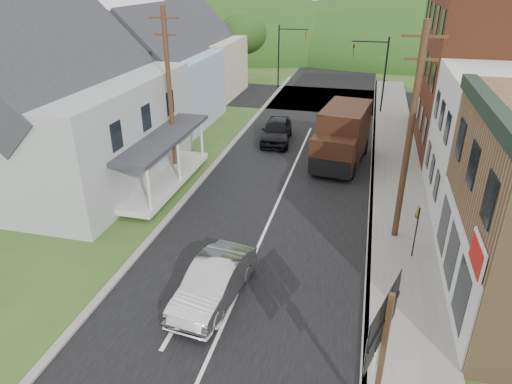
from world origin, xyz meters
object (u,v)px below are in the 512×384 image
Objects in this scene: warning_sign at (417,224)px; dark_sedan at (277,131)px; route_sign_cluster at (382,342)px; silver_sedan at (214,283)px; delivery_van at (342,136)px.

dark_sedan is at bearing 145.31° from warning_sign.
route_sign_cluster is at bearing -77.60° from dark_sedan.
dark_sedan is at bearing 100.61° from silver_sedan.
warning_sign is (1.46, 8.02, -1.11)m from route_sign_cluster.
delivery_van reaches higher than silver_sedan.
warning_sign reaches higher than dark_sedan.
route_sign_cluster is (5.43, -3.72, 2.01)m from silver_sedan.
warning_sign is at bearing -62.11° from delivery_van.
silver_sedan is at bearing -91.35° from dark_sedan.
route_sign_cluster reaches higher than delivery_van.
delivery_van reaches higher than dark_sedan.
warning_sign is at bearing 38.47° from silver_sedan.
route_sign_cluster reaches higher than silver_sedan.
silver_sedan is 14.50m from delivery_van.
dark_sedan is at bearing 125.49° from route_sign_cluster.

